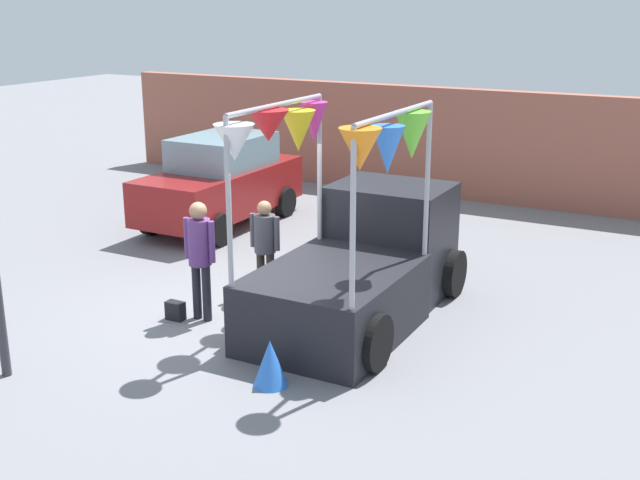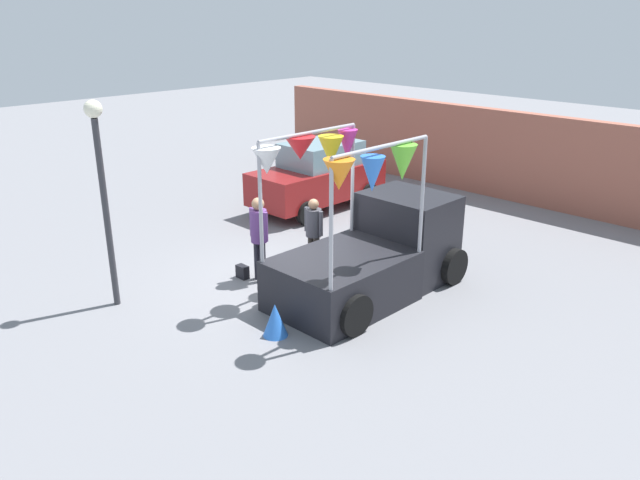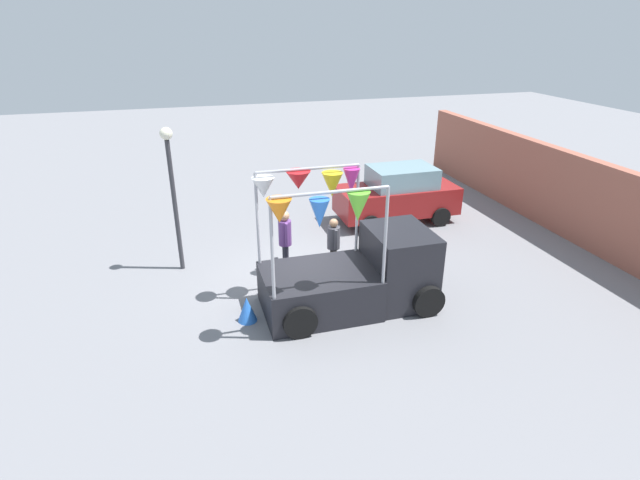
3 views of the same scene
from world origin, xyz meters
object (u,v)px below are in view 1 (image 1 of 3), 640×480
at_px(handbag, 175,311).
at_px(parked_car, 221,181).
at_px(vendor_truck, 363,255).
at_px(person_vendor, 265,240).
at_px(person_customer, 200,249).
at_px(folded_kite_bundle_azure, 270,363).

bearing_deg(handbag, parked_car, 117.12).
bearing_deg(vendor_truck, person_vendor, -176.04).
distance_m(person_customer, person_vendor, 1.29).
height_order(person_customer, folded_kite_bundle_azure, person_customer).
bearing_deg(vendor_truck, person_customer, -146.16).
bearing_deg(person_vendor, handbag, -116.14).
relative_size(parked_car, folded_kite_bundle_azure, 6.67).
height_order(parked_car, folded_kite_bundle_azure, parked_car).
height_order(vendor_truck, person_customer, vendor_truck).
relative_size(person_vendor, handbag, 5.68).
bearing_deg(person_vendor, vendor_truck, 3.96).
relative_size(vendor_truck, handbag, 14.82).
distance_m(person_vendor, folded_kite_bundle_azure, 3.14).
xyz_separation_m(person_vendor, handbag, (-0.70, -1.43, -0.82)).
height_order(vendor_truck, folded_kite_bundle_azure, vendor_truck).
relative_size(person_customer, person_vendor, 1.13).
distance_m(parked_car, person_vendor, 4.48).
bearing_deg(parked_car, person_customer, -58.47).
relative_size(parked_car, handbag, 14.29).
distance_m(person_vendor, handbag, 1.79).
bearing_deg(folded_kite_bundle_azure, handbag, 153.97).
height_order(parked_car, person_customer, parked_car).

